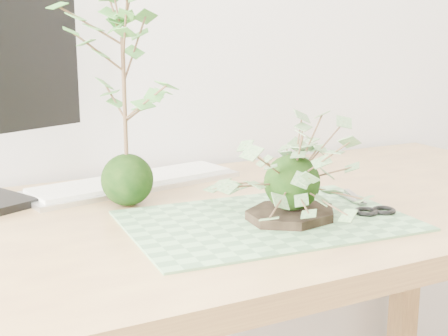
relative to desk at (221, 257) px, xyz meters
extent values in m
cube|color=tan|center=(0.00, 0.00, 0.07)|extent=(1.60, 0.70, 0.04)
cube|color=tan|center=(0.74, 0.29, -0.30)|extent=(0.06, 0.06, 0.70)
cube|color=#4D794F|center=(0.04, -0.09, 0.09)|extent=(0.49, 0.34, 0.00)
cylinder|color=black|center=(0.08, -0.11, 0.10)|extent=(0.20, 0.20, 0.01)
sphere|color=black|center=(0.08, -0.11, 0.15)|extent=(0.09, 0.09, 0.09)
sphere|color=black|center=(-0.14, 0.11, 0.14)|extent=(0.10, 0.10, 0.10)
cylinder|color=#4F3924|center=(-0.14, 0.11, 0.27)|extent=(0.01, 0.01, 0.23)
cube|color=silver|center=(-0.08, 0.24, 0.09)|extent=(0.47, 0.22, 0.01)
cube|color=white|center=(-0.08, 0.24, 0.10)|extent=(0.44, 0.19, 0.01)
cube|color=gray|center=(0.23, -0.05, 0.09)|extent=(0.03, 0.10, 0.00)
cube|color=gray|center=(0.24, -0.05, 0.09)|extent=(0.05, 0.10, 0.00)
torus|color=black|center=(0.22, -0.15, 0.10)|extent=(0.05, 0.05, 0.01)
torus|color=black|center=(0.25, -0.15, 0.10)|extent=(0.05, 0.05, 0.01)
camera|label=1|loc=(-0.48, -0.96, 0.41)|focal=50.00mm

